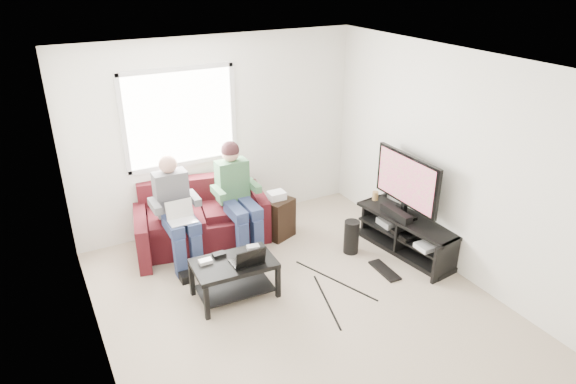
% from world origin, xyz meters
% --- Properties ---
extents(floor, '(4.50, 4.50, 0.00)m').
position_xyz_m(floor, '(0.00, 0.00, 0.00)').
color(floor, tan).
rests_on(floor, ground).
extents(ceiling, '(4.50, 4.50, 0.00)m').
position_xyz_m(ceiling, '(0.00, 0.00, 2.60)').
color(ceiling, white).
rests_on(ceiling, wall_back).
extents(wall_back, '(4.50, 0.00, 4.50)m').
position_xyz_m(wall_back, '(0.00, 2.25, 1.30)').
color(wall_back, white).
rests_on(wall_back, floor).
extents(wall_front, '(4.50, 0.00, 4.50)m').
position_xyz_m(wall_front, '(0.00, -2.25, 1.30)').
color(wall_front, white).
rests_on(wall_front, floor).
extents(wall_left, '(0.00, 4.50, 4.50)m').
position_xyz_m(wall_left, '(-2.00, 0.00, 1.30)').
color(wall_left, white).
rests_on(wall_left, floor).
extents(wall_right, '(0.00, 4.50, 4.50)m').
position_xyz_m(wall_right, '(2.00, 0.00, 1.30)').
color(wall_right, white).
rests_on(wall_right, floor).
extents(window, '(1.48, 0.04, 1.28)m').
position_xyz_m(window, '(-0.50, 2.23, 1.60)').
color(window, white).
rests_on(window, wall_back).
extents(sofa, '(1.90, 1.09, 0.82)m').
position_xyz_m(sofa, '(-0.46, 1.81, 0.31)').
color(sofa, '#4D1318').
rests_on(sofa, floor).
extents(person_left, '(0.40, 0.70, 1.34)m').
position_xyz_m(person_left, '(-0.86, 1.51, 0.73)').
color(person_left, navy).
rests_on(person_left, sofa).
extents(person_right, '(0.40, 0.71, 1.38)m').
position_xyz_m(person_right, '(-0.06, 1.53, 0.79)').
color(person_right, navy).
rests_on(person_right, sofa).
extents(laptop_silver, '(0.38, 0.32, 0.24)m').
position_xyz_m(laptop_silver, '(-0.86, 1.28, 0.71)').
color(laptop_silver, silver).
rests_on(laptop_silver, person_left).
extents(coffee_table, '(0.91, 0.58, 0.45)m').
position_xyz_m(coffee_table, '(-0.55, 0.48, 0.33)').
color(coffee_table, black).
rests_on(coffee_table, floor).
extents(laptop_black, '(0.36, 0.27, 0.24)m').
position_xyz_m(laptop_black, '(-0.43, 0.40, 0.57)').
color(laptop_black, black).
rests_on(laptop_black, coffee_table).
extents(controller_a, '(0.14, 0.09, 0.04)m').
position_xyz_m(controller_a, '(-0.83, 0.60, 0.47)').
color(controller_a, silver).
rests_on(controller_a, coffee_table).
extents(controller_b, '(0.14, 0.09, 0.04)m').
position_xyz_m(controller_b, '(-0.65, 0.66, 0.47)').
color(controller_b, black).
rests_on(controller_b, coffee_table).
extents(controller_c, '(0.15, 0.11, 0.04)m').
position_xyz_m(controller_c, '(-0.25, 0.63, 0.47)').
color(controller_c, gray).
rests_on(controller_c, coffee_table).
extents(tv_stand, '(0.63, 1.49, 0.48)m').
position_xyz_m(tv_stand, '(1.77, 0.34, 0.21)').
color(tv_stand, black).
rests_on(tv_stand, floor).
extents(tv, '(0.12, 1.10, 0.81)m').
position_xyz_m(tv, '(1.77, 0.44, 0.94)').
color(tv, black).
rests_on(tv, tv_stand).
extents(soundbar, '(0.12, 0.50, 0.10)m').
position_xyz_m(soundbar, '(1.65, 0.44, 0.53)').
color(soundbar, black).
rests_on(soundbar, tv_stand).
extents(drink_cup, '(0.08, 0.08, 0.12)m').
position_xyz_m(drink_cup, '(1.72, 0.97, 0.54)').
color(drink_cup, tan).
rests_on(drink_cup, tv_stand).
extents(console_white, '(0.30, 0.22, 0.06)m').
position_xyz_m(console_white, '(1.77, -0.06, 0.28)').
color(console_white, silver).
rests_on(console_white, tv_stand).
extents(console_grey, '(0.34, 0.26, 0.08)m').
position_xyz_m(console_grey, '(1.77, 0.64, 0.29)').
color(console_grey, gray).
rests_on(console_grey, tv_stand).
extents(console_black, '(0.38, 0.30, 0.07)m').
position_xyz_m(console_black, '(1.77, 0.29, 0.29)').
color(console_black, black).
rests_on(console_black, tv_stand).
extents(subwoofer, '(0.19, 0.19, 0.44)m').
position_xyz_m(subwoofer, '(1.13, 0.65, 0.22)').
color(subwoofer, black).
rests_on(subwoofer, floor).
extents(keyboard_floor, '(0.18, 0.49, 0.03)m').
position_xyz_m(keyboard_floor, '(1.24, 0.08, 0.01)').
color(keyboard_floor, black).
rests_on(keyboard_floor, floor).
extents(end_table, '(0.37, 0.37, 0.65)m').
position_xyz_m(end_table, '(0.49, 1.49, 0.29)').
color(end_table, black).
rests_on(end_table, floor).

